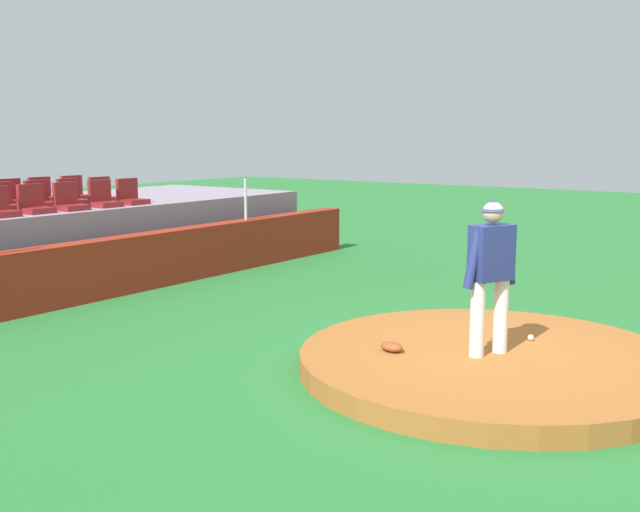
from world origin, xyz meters
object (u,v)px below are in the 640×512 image
stadium_chair_5 (131,196)px  stadium_chair_10 (72,197)px  stadium_chair_4 (103,199)px  stadium_chair_17 (75,192)px  stadium_chair_2 (34,204)px  stadium_chair_3 (69,201)px  stadium_chair_11 (103,194)px  stadium_chair_16 (43,194)px  stadium_chair_8 (3,202)px  stadium_chair_15 (12,197)px  fielding_glove (392,347)px  baseball (531,338)px  stadium_chair_9 (40,199)px  pitcher (491,265)px

stadium_chair_5 → stadium_chair_10: bearing=-51.0°
stadium_chair_4 → stadium_chair_10: size_ratio=1.00×
stadium_chair_10 → stadium_chair_17: (0.73, 0.89, 0.00)m
stadium_chair_4 → stadium_chair_5: bearing=-178.1°
stadium_chair_2 → stadium_chair_3: same height
stadium_chair_11 → stadium_chair_16: bearing=-51.3°
stadium_chair_8 → stadium_chair_10: same height
stadium_chair_4 → stadium_chair_10: same height
stadium_chair_3 → stadium_chair_17: same height
stadium_chair_4 → stadium_chair_3: bearing=0.3°
stadium_chair_2 → stadium_chair_10: same height
stadium_chair_15 → stadium_chair_3: bearing=89.6°
stadium_chair_2 → stadium_chair_16: size_ratio=1.00×
stadium_chair_8 → stadium_chair_15: same height
stadium_chair_3 → stadium_chair_8: bearing=-53.1°
stadium_chair_2 → stadium_chair_16: (1.39, 1.80, 0.00)m
stadium_chair_4 → stadium_chair_10: bearing=-87.6°
stadium_chair_3 → stadium_chair_10: bearing=-128.4°
fielding_glove → stadium_chair_11: bearing=-3.7°
stadium_chair_11 → stadium_chair_8: bearing=-0.8°
stadium_chair_10 → fielding_glove: bearing=78.4°
stadium_chair_10 → stadium_chair_16: same height
baseball → stadium_chair_16: stadium_chair_16 is taller
stadium_chair_5 → stadium_chair_15: size_ratio=1.00×
stadium_chair_2 → stadium_chair_8: (-0.03, 0.90, 0.00)m
stadium_chair_15 → stadium_chair_8: bearing=50.3°
baseball → stadium_chair_16: (0.27, 10.23, 1.27)m
fielding_glove → stadium_chair_15: bearing=6.6°
stadium_chair_9 → stadium_chair_10: size_ratio=1.00×
pitcher → stadium_chair_15: bearing=112.4°
baseball → stadium_chair_10: bearing=88.3°
stadium_chair_17 → stadium_chair_15: bearing=-0.3°
baseball → stadium_chair_8: size_ratio=0.15×
stadium_chair_8 → stadium_chair_11: bearing=179.2°
stadium_chair_9 → stadium_chair_15: size_ratio=1.00×
pitcher → stadium_chair_3: pitcher is taller
stadium_chair_5 → stadium_chair_8: (-2.13, 0.91, 0.00)m
fielding_glove → stadium_chair_16: 9.33m
baseball → stadium_chair_11: stadium_chair_11 is taller
pitcher → stadium_chair_11: bearing=103.3°
stadium_chair_11 → stadium_chair_4: bearing=52.1°
stadium_chair_3 → stadium_chair_11: bearing=-148.0°
pitcher → fielding_glove: size_ratio=5.93×
baseball → stadium_chair_4: size_ratio=0.15×
pitcher → stadium_chair_16: 10.11m
stadium_chair_4 → baseball: bearing=87.9°
pitcher → stadium_chair_2: 8.26m
fielding_glove → stadium_chair_3: size_ratio=0.60×
stadium_chair_5 → stadium_chair_8: 2.31m
pitcher → stadium_chair_3: bearing=112.0°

